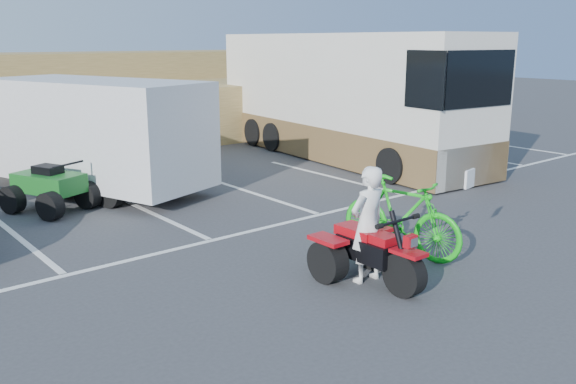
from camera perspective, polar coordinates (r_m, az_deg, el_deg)
ground at (r=9.49m, az=0.72°, el=-8.16°), size 100.00×100.00×0.00m
parking_stripes at (r=13.11m, az=-7.87°, el=-1.95°), size 28.00×5.16×0.01m
grass_embankment at (r=23.01m, az=-25.16°, el=7.35°), size 40.00×8.50×3.10m
red_trike_atv at (r=9.44m, az=7.95°, el=-8.44°), size 1.31×1.74×1.13m
rider at (r=9.23m, az=7.46°, el=-3.04°), size 0.65×0.43×1.79m
green_dirt_bike at (r=10.51m, az=10.52°, el=-2.26°), size 1.04×2.34×1.36m
cargo_trailer at (r=15.37m, az=-17.51°, el=5.40°), size 4.00×6.16×2.67m
rv_motorhome at (r=19.13m, az=5.17°, el=8.09°), size 3.67×10.56×3.72m
quad_atv_green at (r=14.13m, az=-21.23°, el=-1.63°), size 1.84×2.07×1.11m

